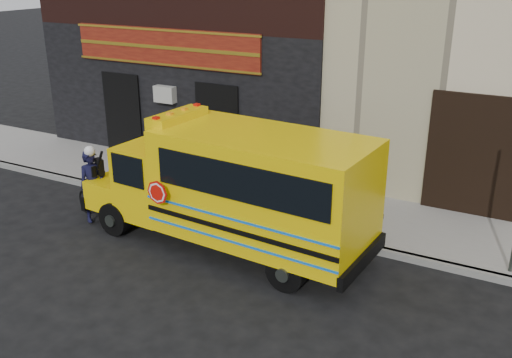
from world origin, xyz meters
name	(u,v)px	position (x,y,z in m)	size (l,w,h in m)	color
ground	(214,278)	(0.00, 0.00, 0.00)	(120.00, 120.00, 0.00)	black
curb	(272,226)	(0.00, 2.60, 0.07)	(40.00, 0.20, 0.15)	gray
sidewalk	(297,204)	(0.00, 4.10, 0.07)	(40.00, 3.00, 0.15)	gray
school_bus	(237,186)	(-0.23, 1.37, 1.51)	(7.03, 2.64, 2.92)	black
bicycle	(94,201)	(-4.11, 0.99, 0.50)	(0.47, 1.67, 1.00)	black
cyclist	(94,188)	(-4.00, 0.94, 0.90)	(0.66, 0.43, 1.80)	black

